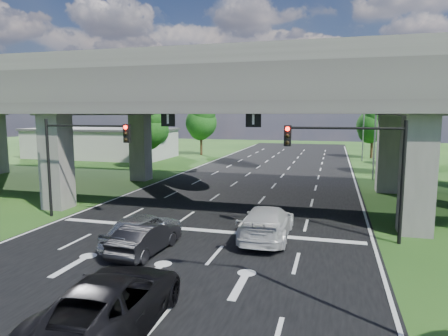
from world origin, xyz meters
The scene contains 18 objects.
ground centered at (0.00, 0.00, 0.00)m, with size 160.00×160.00×0.00m, color #1C4215.
road centered at (0.00, 10.00, 0.01)m, with size 18.00×120.00×0.03m, color black.
overpass centered at (0.00, 12.00, 7.92)m, with size 80.00×15.00×10.00m.
warehouse centered at (-26.00, 35.00, 2.00)m, with size 20.00×10.00×4.00m, color #9E9E99.
signal_right centered at (7.82, 3.94, 4.19)m, with size 5.76×0.54×6.00m.
signal_left centered at (-7.82, 3.94, 4.19)m, with size 5.76×0.54×6.00m.
streetlight_far centered at (10.10, 24.00, 5.85)m, with size 3.38×0.25×10.00m.
streetlight_beyond centered at (10.10, 40.00, 5.85)m, with size 3.38×0.25×10.00m.
tree_left_near centered at (-13.95, 26.00, 4.82)m, with size 4.50×4.50×7.80m.
tree_left_mid centered at (-16.95, 34.00, 4.17)m, with size 3.91×3.90×6.76m.
tree_left_far centered at (-12.95, 42.00, 5.14)m, with size 4.80×4.80×8.32m.
tree_right_near centered at (13.05, 28.00, 4.50)m, with size 4.20×4.20×7.28m.
tree_right_mid centered at (16.05, 36.00, 4.17)m, with size 3.91×3.90×6.76m.
tree_right_far centered at (12.05, 44.00, 4.82)m, with size 4.50×4.50×7.80m.
car_silver centered at (-1.81, 0.22, 0.85)m, with size 1.93×4.80×1.64m, color #A7AAAF.
car_dark centered at (-1.29, -0.57, 0.74)m, with size 1.50×4.29×1.41m, color black.
car_white centered at (3.65, 3.00, 0.86)m, with size 2.31×5.69×1.65m, color #BABABA.
car_trailing centered at (0.69, -6.76, 0.86)m, with size 2.76×5.99×1.66m, color black.
Camera 1 is at (6.75, -16.42, 6.28)m, focal length 32.00 mm.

